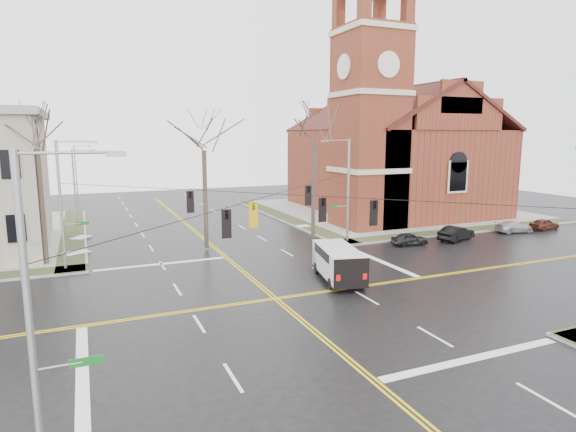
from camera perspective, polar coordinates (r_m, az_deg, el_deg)
name	(u,v)px	position (r m, az deg, el deg)	size (l,w,h in m)	color
ground	(275,299)	(28.68, -1.49, -9.76)	(120.00, 120.00, 0.00)	black
sidewalks	(275,297)	(28.66, -1.50, -9.62)	(80.00, 80.00, 0.17)	gray
road_markings	(275,299)	(28.68, -1.49, -9.75)	(100.00, 100.00, 0.01)	gold
church	(388,144)	(60.84, 11.77, 8.38)	(24.28, 27.48, 27.50)	brown
signal_pole_ne	(346,187)	(42.64, 6.95, 3.39)	(2.75, 0.22, 9.00)	gray
signal_pole_nw	(63,201)	(36.97, -25.09, 1.61)	(2.75, 0.22, 9.00)	gray
signal_pole_sw	(36,311)	(14.46, -27.69, -9.89)	(2.75, 0.22, 9.00)	gray
span_wires	(275,194)	(27.26, -1.55, 2.63)	(23.02, 23.02, 0.03)	black
traffic_signals	(279,209)	(26.75, -1.02, 0.88)	(8.21, 8.26, 1.30)	black
streetlight_north_a	(76,185)	(53.40, -23.84, 3.36)	(2.30, 0.20, 8.00)	gray
streetlight_north_b	(77,172)	(73.34, -23.74, 4.84)	(2.30, 0.20, 8.00)	gray
cargo_van	(337,260)	(32.17, 5.86, -5.25)	(3.44, 6.07, 2.18)	silver
parked_car_a	(410,239)	(43.31, 14.21, -2.64)	(1.30, 3.24, 1.10)	black
parked_car_b	(456,233)	(46.36, 19.31, -1.94)	(1.42, 4.06, 1.34)	black
parked_car_c	(514,227)	(52.37, 25.21, -1.18)	(1.53, 3.77, 1.09)	#A2A2A4
parked_car_d	(544,224)	(55.42, 28.10, -0.83)	(1.34, 3.33, 1.14)	#4D2116
tree_nw_far	(36,141)	(38.70, -27.67, 7.87)	(4.00, 4.00, 12.55)	#322820
tree_nw_near	(204,144)	(39.92, -9.96, 8.44)	(4.00, 4.00, 12.18)	#322820
tree_ne	(314,132)	(43.54, 3.09, 9.92)	(4.00, 4.00, 13.53)	#322820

